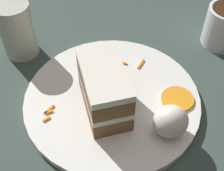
# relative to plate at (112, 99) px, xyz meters

# --- Properties ---
(ground_plane) EXTENTS (6.00, 6.00, 0.00)m
(ground_plane) POSITION_rel_plate_xyz_m (-0.02, 0.02, -0.03)
(ground_plane) COLOR black
(ground_plane) RESTS_ON ground
(dining_table) EXTENTS (1.16, 1.18, 0.02)m
(dining_table) POSITION_rel_plate_xyz_m (-0.02, 0.02, -0.02)
(dining_table) COLOR #384742
(dining_table) RESTS_ON ground
(plate) EXTENTS (0.30, 0.30, 0.01)m
(plate) POSITION_rel_plate_xyz_m (0.00, 0.00, 0.00)
(plate) COLOR white
(plate) RESTS_ON dining_table
(cake_slice) EXTENTS (0.07, 0.12, 0.08)m
(cake_slice) POSITION_rel_plate_xyz_m (0.02, 0.02, 0.05)
(cake_slice) COLOR brown
(cake_slice) RESTS_ON plate
(cream_dollop) EXTENTS (0.05, 0.05, 0.05)m
(cream_dollop) POSITION_rel_plate_xyz_m (-0.07, 0.08, 0.03)
(cream_dollop) COLOR white
(cream_dollop) RESTS_ON plate
(orange_garnish) EXTENTS (0.05, 0.05, 0.00)m
(orange_garnish) POSITION_rel_plate_xyz_m (-0.11, 0.02, 0.01)
(orange_garnish) COLOR orange
(orange_garnish) RESTS_ON plate
(carrot_shreds_scatter) EXTENTS (0.19, 0.14, 0.00)m
(carrot_shreds_scatter) POSITION_rel_plate_xyz_m (0.03, -0.03, 0.01)
(carrot_shreds_scatter) COLOR orange
(carrot_shreds_scatter) RESTS_ON plate
(drinking_glass) EXTENTS (0.06, 0.06, 0.11)m
(drinking_glass) POSITION_rel_plate_xyz_m (0.15, -0.16, 0.04)
(drinking_glass) COLOR beige
(drinking_glass) RESTS_ON dining_table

